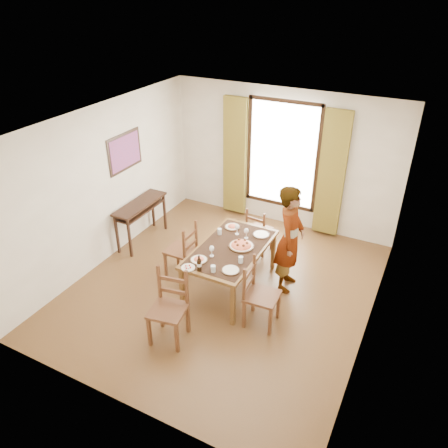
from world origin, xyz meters
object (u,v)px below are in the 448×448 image
at_px(man, 290,239).
at_px(pasta_platter, 241,244).
at_px(dining_table, 231,251).
at_px(console_table, 140,208).

height_order(man, pasta_platter, man).
xyz_separation_m(dining_table, pasta_platter, (0.14, 0.09, 0.12)).
relative_size(console_table, pasta_platter, 3.00).
bearing_deg(man, dining_table, 112.90).
height_order(dining_table, pasta_platter, pasta_platter).
height_order(console_table, man, man).
relative_size(dining_table, pasta_platter, 4.19).
distance_m(dining_table, pasta_platter, 0.20).
height_order(console_table, pasta_platter, pasta_platter).
relative_size(man, pasta_platter, 4.43).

